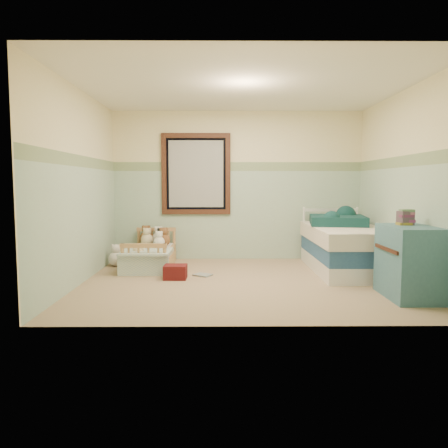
{
  "coord_description": "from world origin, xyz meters",
  "views": [
    {
      "loc": [
        -0.29,
        -5.65,
        1.29
      ],
      "look_at": [
        -0.24,
        0.35,
        0.73
      ],
      "focal_mm": 35.04,
      "sensor_mm": 36.0,
      "label": 1
    }
  ],
  "objects_px": {
    "twin_bed_frame": "(345,264)",
    "red_pillow": "(175,272)",
    "floor_book": "(203,275)",
    "dresser": "(409,262)",
    "plush_floor_tan": "(139,264)",
    "plush_floor_cream": "(116,259)",
    "toddler_bed_frame": "(151,261)"
  },
  "relations": [
    {
      "from": "dresser",
      "to": "red_pillow",
      "type": "xyz_separation_m",
      "value": [
        -2.74,
        1.0,
        -0.31
      ]
    },
    {
      "from": "twin_bed_frame",
      "to": "floor_book",
      "type": "bearing_deg",
      "value": -171.65
    },
    {
      "from": "toddler_bed_frame",
      "to": "plush_floor_cream",
      "type": "xyz_separation_m",
      "value": [
        -0.55,
        0.06,
        0.03
      ]
    },
    {
      "from": "plush_floor_cream",
      "to": "red_pillow",
      "type": "bearing_deg",
      "value": -42.19
    },
    {
      "from": "twin_bed_frame",
      "to": "red_pillow",
      "type": "relative_size",
      "value": 6.26
    },
    {
      "from": "plush_floor_tan",
      "to": "dresser",
      "type": "distance_m",
      "value": 3.62
    },
    {
      "from": "dresser",
      "to": "plush_floor_cream",
      "type": "bearing_deg",
      "value": 152.88
    },
    {
      "from": "plush_floor_tan",
      "to": "floor_book",
      "type": "distance_m",
      "value": 0.98
    },
    {
      "from": "plush_floor_cream",
      "to": "floor_book",
      "type": "height_order",
      "value": "plush_floor_cream"
    },
    {
      "from": "plush_floor_cream",
      "to": "plush_floor_tan",
      "type": "bearing_deg",
      "value": -47.71
    },
    {
      "from": "plush_floor_cream",
      "to": "floor_book",
      "type": "bearing_deg",
      "value": -27.82
    },
    {
      "from": "toddler_bed_frame",
      "to": "plush_floor_cream",
      "type": "distance_m",
      "value": 0.55
    },
    {
      "from": "dresser",
      "to": "floor_book",
      "type": "relative_size",
      "value": 3.48
    },
    {
      "from": "red_pillow",
      "to": "plush_floor_tan",
      "type": "bearing_deg",
      "value": 142.81
    },
    {
      "from": "floor_book",
      "to": "red_pillow",
      "type": "bearing_deg",
      "value": -118.09
    },
    {
      "from": "toddler_bed_frame",
      "to": "floor_book",
      "type": "xyz_separation_m",
      "value": [
        0.83,
        -0.67,
        -0.07
      ]
    },
    {
      "from": "twin_bed_frame",
      "to": "floor_book",
      "type": "distance_m",
      "value": 2.11
    },
    {
      "from": "plush_floor_cream",
      "to": "dresser",
      "type": "xyz_separation_m",
      "value": [
        3.75,
        -1.92,
        0.29
      ]
    },
    {
      "from": "floor_book",
      "to": "dresser",
      "type": "bearing_deg",
      "value": 6.96
    },
    {
      "from": "dresser",
      "to": "plush_floor_tan",
      "type": "bearing_deg",
      "value": 156.54
    },
    {
      "from": "toddler_bed_frame",
      "to": "plush_floor_tan",
      "type": "relative_size",
      "value": 5.34
    },
    {
      "from": "plush_floor_tan",
      "to": "plush_floor_cream",
      "type": "bearing_deg",
      "value": 132.29
    },
    {
      "from": "plush_floor_cream",
      "to": "red_pillow",
      "type": "relative_size",
      "value": 0.77
    },
    {
      "from": "red_pillow",
      "to": "toddler_bed_frame",
      "type": "bearing_deg",
      "value": 118.57
    },
    {
      "from": "floor_book",
      "to": "plush_floor_tan",
      "type": "bearing_deg",
      "value": -160.87
    },
    {
      "from": "plush_floor_cream",
      "to": "twin_bed_frame",
      "type": "bearing_deg",
      "value": -6.92
    },
    {
      "from": "twin_bed_frame",
      "to": "red_pillow",
      "type": "height_order",
      "value": "twin_bed_frame"
    },
    {
      "from": "plush_floor_tan",
      "to": "red_pillow",
      "type": "distance_m",
      "value": 0.72
    },
    {
      "from": "toddler_bed_frame",
      "to": "dresser",
      "type": "xyz_separation_m",
      "value": [
        3.21,
        -1.86,
        0.32
      ]
    },
    {
      "from": "toddler_bed_frame",
      "to": "dresser",
      "type": "distance_m",
      "value": 3.72
    },
    {
      "from": "twin_bed_frame",
      "to": "dresser",
      "type": "bearing_deg",
      "value": -79.23
    },
    {
      "from": "dresser",
      "to": "toddler_bed_frame",
      "type": "bearing_deg",
      "value": 149.84
    }
  ]
}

